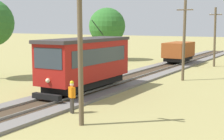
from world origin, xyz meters
name	(u,v)px	position (x,y,z in m)	size (l,w,h in m)	color
red_tram	(85,62)	(0.00, 18.84, 2.19)	(2.60, 8.54, 4.79)	maroon
freight_car	(179,51)	(0.00, 38.68, 1.56)	(2.40, 5.20, 2.31)	#93471E
utility_pole_near_tram	(80,52)	(4.19, 12.16, 3.51)	(1.40, 0.31, 6.83)	brown
utility_pole_mid	(184,40)	(4.19, 27.56, 3.49)	(1.40, 0.45, 6.78)	brown
utility_pole_far	(215,36)	(4.19, 38.57, 3.40)	(1.40, 0.48, 6.62)	brown
track_worker	(72,95)	(2.47, 13.81, 0.98)	(0.45, 0.39, 1.78)	#38332D
second_worker	(69,73)	(-2.77, 20.71, 0.98)	(0.34, 0.43, 1.78)	black
tree_left_far	(107,26)	(-9.91, 38.84, 4.51)	(4.80, 4.80, 6.91)	#4C3823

